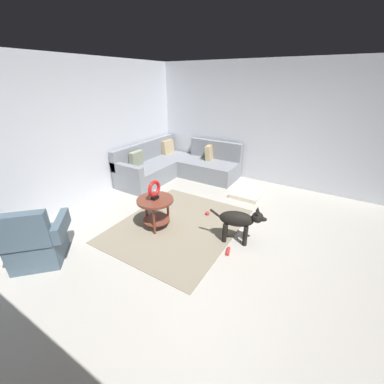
# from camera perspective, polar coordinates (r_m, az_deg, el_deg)

# --- Properties ---
(ground_plane) EXTENTS (6.00, 6.00, 0.10)m
(ground_plane) POSITION_cam_1_polar(r_m,az_deg,el_deg) (3.82, 4.31, -12.73)
(ground_plane) COLOR #B7B2A8
(wall_back) EXTENTS (6.00, 0.12, 2.70)m
(wall_back) POSITION_cam_1_polar(r_m,az_deg,el_deg) (5.12, -26.50, 12.15)
(wall_back) COLOR silver
(wall_back) RESTS_ON ground_plane
(wall_right) EXTENTS (0.12, 6.00, 2.70)m
(wall_right) POSITION_cam_1_polar(r_m,az_deg,el_deg) (5.87, 18.53, 14.89)
(wall_right) COLOR silver
(wall_right) RESTS_ON ground_plane
(area_rug) EXTENTS (2.30, 1.90, 0.01)m
(area_rug) POSITION_cam_1_polar(r_m,az_deg,el_deg) (4.18, -3.33, -7.97)
(area_rug) COLOR gray
(area_rug) RESTS_ON ground_plane
(sectional_couch) EXTENTS (2.20, 2.25, 0.88)m
(sectional_couch) POSITION_cam_1_polar(r_m,az_deg,el_deg) (6.09, -3.90, 6.17)
(sectional_couch) COLOR gray
(sectional_couch) RESTS_ON ground_plane
(armchair) EXTENTS (0.99, 0.99, 0.88)m
(armchair) POSITION_cam_1_polar(r_m,az_deg,el_deg) (3.89, -33.44, -10.05)
(armchair) COLOR #4C6070
(armchair) RESTS_ON ground_plane
(side_table) EXTENTS (0.60, 0.60, 0.54)m
(side_table) POSITION_cam_1_polar(r_m,az_deg,el_deg) (3.98, -8.74, -3.24)
(side_table) COLOR brown
(side_table) RESTS_ON ground_plane
(torus_sculpture) EXTENTS (0.28, 0.08, 0.33)m
(torus_sculpture) POSITION_cam_1_polar(r_m,az_deg,el_deg) (3.84, -9.03, 0.61)
(torus_sculpture) COLOR black
(torus_sculpture) RESTS_ON side_table
(dog_bed_mat) EXTENTS (0.80, 0.60, 0.09)m
(dog_bed_mat) POSITION_cam_1_polar(r_m,az_deg,el_deg) (5.38, 13.28, -0.06)
(dog_bed_mat) COLOR beige
(dog_bed_mat) RESTS_ON ground_plane
(dog) EXTENTS (0.36, 0.83, 0.63)m
(dog) POSITION_cam_1_polar(r_m,az_deg,el_deg) (3.68, 11.25, -6.75)
(dog) COLOR black
(dog) RESTS_ON ground_plane
(dog_toy_ball) EXTENTS (0.08, 0.08, 0.08)m
(dog_toy_ball) POSITION_cam_1_polar(r_m,az_deg,el_deg) (4.46, 3.70, -5.12)
(dog_toy_ball) COLOR red
(dog_toy_ball) RESTS_ON ground_plane
(dog_toy_rope) EXTENTS (0.17, 0.09, 0.05)m
(dog_toy_rope) POSITION_cam_1_polar(r_m,az_deg,el_deg) (3.63, 8.64, -13.86)
(dog_toy_rope) COLOR red
(dog_toy_rope) RESTS_ON ground_plane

